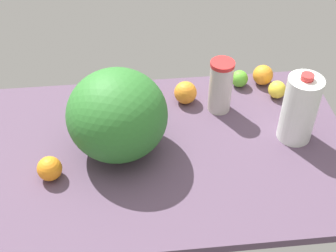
% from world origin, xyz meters
% --- Properties ---
extents(countertop, '(1.20, 0.76, 0.03)m').
position_xyz_m(countertop, '(0.00, 0.00, 0.01)').
color(countertop, '#554157').
rests_on(countertop, ground).
extents(milk_jug, '(0.11, 0.11, 0.25)m').
position_xyz_m(milk_jug, '(0.42, 0.02, 0.15)').
color(milk_jug, white).
rests_on(milk_jug, countertop).
extents(watermelon, '(0.31, 0.31, 0.28)m').
position_xyz_m(watermelon, '(-0.15, 0.02, 0.17)').
color(watermelon, '#2F752E').
rests_on(watermelon, countertop).
extents(tumbler_cup, '(0.08, 0.08, 0.20)m').
position_xyz_m(tumbler_cup, '(0.20, 0.19, 0.13)').
color(tumbler_cup, beige).
rests_on(tumbler_cup, countertop).
extents(lemon_by_jug, '(0.06, 0.06, 0.06)m').
position_xyz_m(lemon_by_jug, '(0.42, 0.23, 0.06)').
color(lemon_by_jug, yellow).
rests_on(lemon_by_jug, countertop).
extents(orange_loose, '(0.08, 0.08, 0.08)m').
position_xyz_m(orange_loose, '(0.09, 0.24, 0.07)').
color(orange_loose, orange).
rests_on(orange_loose, countertop).
extents(orange_far_back, '(0.08, 0.08, 0.08)m').
position_xyz_m(orange_far_back, '(0.39, 0.32, 0.07)').
color(orange_far_back, orange).
rests_on(orange_far_back, countertop).
extents(orange_near_front, '(0.08, 0.08, 0.08)m').
position_xyz_m(orange_near_front, '(-0.37, -0.08, 0.07)').
color(orange_near_front, orange).
rests_on(orange_near_front, countertop).
extents(lime_beside_bowl, '(0.06, 0.06, 0.06)m').
position_xyz_m(lime_beside_bowl, '(0.30, 0.31, 0.06)').
color(lime_beside_bowl, '#5DB331').
rests_on(lime_beside_bowl, countertop).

